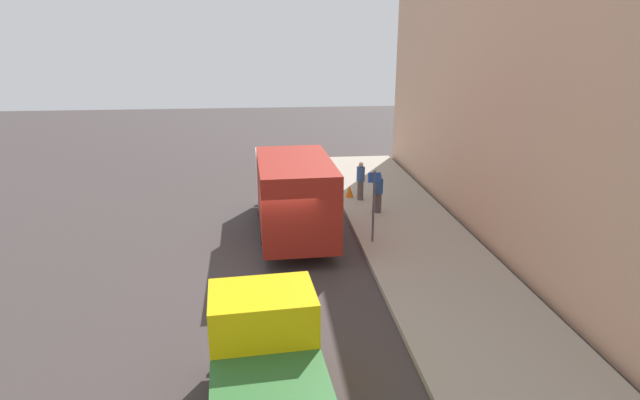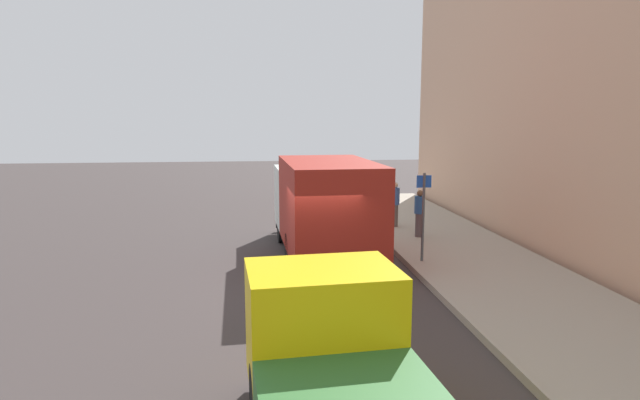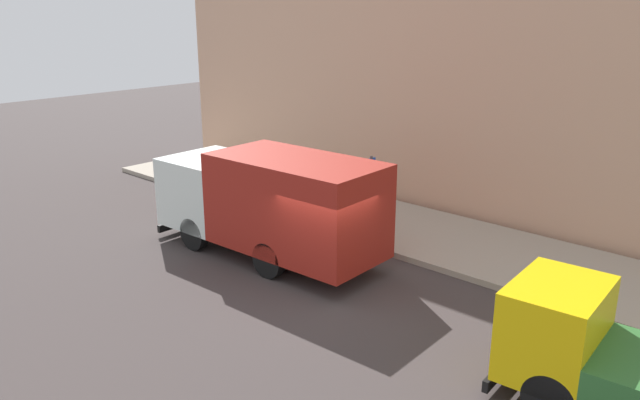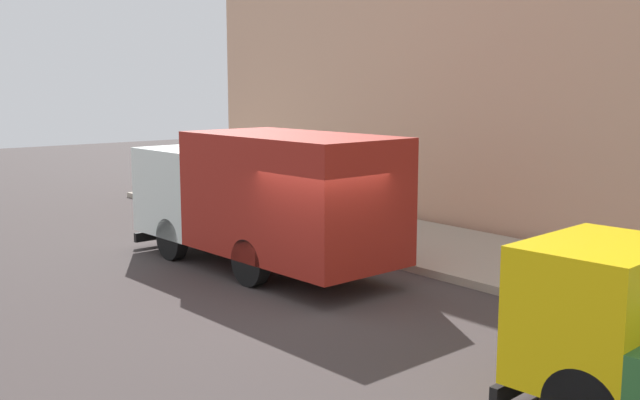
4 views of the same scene
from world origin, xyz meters
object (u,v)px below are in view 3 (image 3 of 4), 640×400
at_px(large_utility_truck, 270,201).
at_px(pedestrian_walking, 270,179).
at_px(traffic_cone_orange, 254,196).
at_px(pedestrian_standing, 315,186).
at_px(street_sign_post, 370,191).
at_px(small_flatbed_truck, 621,363).

distance_m(large_utility_truck, pedestrian_walking, 4.76).
distance_m(pedestrian_walking, traffic_cone_orange, 0.89).
distance_m(pedestrian_walking, pedestrian_standing, 1.88).
xyz_separation_m(traffic_cone_orange, street_sign_post, (-0.03, -5.42, 1.28)).
bearing_deg(pedestrian_walking, traffic_cone_orange, 152.68).
bearing_deg(large_utility_truck, street_sign_post, -31.06).
bearing_deg(pedestrian_walking, street_sign_post, -75.84).
bearing_deg(pedestrian_standing, small_flatbed_truck, -43.51).
relative_size(pedestrian_standing, street_sign_post, 0.64).
xyz_separation_m(pedestrian_walking, traffic_cone_orange, (-0.43, 0.45, -0.64)).
xyz_separation_m(small_flatbed_truck, pedestrian_standing, (4.70, 11.81, -0.01)).
relative_size(large_utility_truck, small_flatbed_truck, 1.44).
relative_size(large_utility_truck, street_sign_post, 2.86).
height_order(pedestrian_walking, street_sign_post, street_sign_post).
bearing_deg(pedestrian_standing, large_utility_truck, -88.24).
bearing_deg(small_flatbed_truck, pedestrian_standing, 63.93).
height_order(small_flatbed_truck, street_sign_post, street_sign_post).
distance_m(traffic_cone_orange, street_sign_post, 5.57).
relative_size(traffic_cone_orange, street_sign_post, 0.21).
bearing_deg(pedestrian_walking, pedestrian_standing, -57.60).
xyz_separation_m(large_utility_truck, street_sign_post, (2.79, -1.54, 0.01)).
bearing_deg(pedestrian_standing, pedestrian_walking, 171.21).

